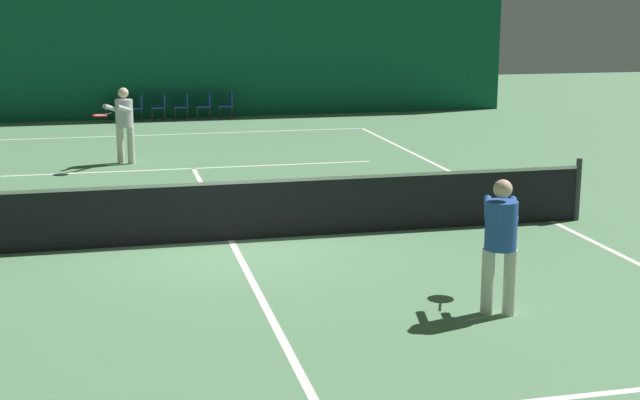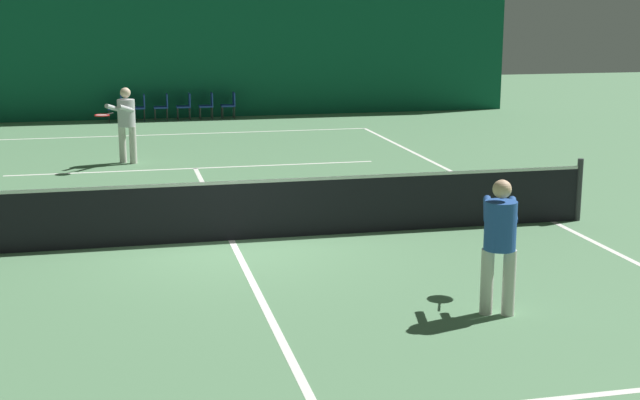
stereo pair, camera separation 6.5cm
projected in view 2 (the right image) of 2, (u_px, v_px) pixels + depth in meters
The scene contains 15 objects.
ground_plane at pixel (231, 240), 13.96m from camera, with size 60.00×60.00×0.00m, color #56845B.
backdrop_curtain at pixel (167, 44), 28.40m from camera, with size 23.00×0.12×4.71m.
court_line_baseline_far at pixel (178, 134), 25.29m from camera, with size 11.00×0.10×0.00m.
court_line_service_far at pixel (195, 168), 20.06m from camera, with size 8.25×0.10×0.00m.
court_line_sideline_right at pixel (553, 222), 15.15m from camera, with size 0.10×23.80×0.00m.
court_line_centre at pixel (231, 240), 13.96m from camera, with size 0.10×12.80×0.00m.
tennis_net at pixel (231, 209), 13.85m from camera, with size 12.00×0.10×1.07m.
player_near at pixel (500, 236), 10.48m from camera, with size 0.83×1.37×1.64m.
player_far at pixel (126, 120), 20.46m from camera, with size 1.03×1.38×1.76m.
courtside_chair_0 at pixel (117, 106), 27.92m from camera, with size 0.44×0.44×0.84m.
courtside_chair_1 at pixel (140, 106), 28.08m from camera, with size 0.44×0.44×0.84m.
courtside_chair_2 at pixel (163, 105), 28.23m from camera, with size 0.44×0.44×0.84m.
courtside_chair_3 at pixel (186, 104), 28.39m from camera, with size 0.44×0.44×0.84m.
courtside_chair_4 at pixel (208, 104), 28.54m from camera, with size 0.44×0.44×0.84m.
courtside_chair_5 at pixel (230, 103), 28.70m from camera, with size 0.44×0.44×0.84m.
Camera 2 is at (-1.64, -13.47, 3.63)m, focal length 50.00 mm.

